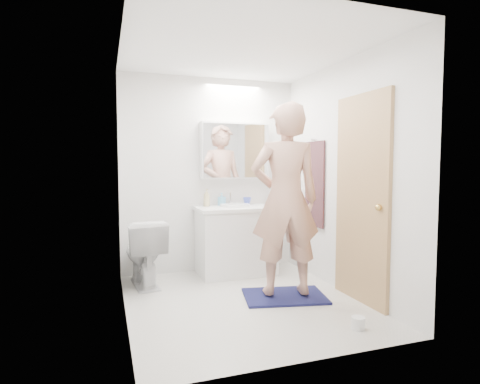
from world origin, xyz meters
name	(u,v)px	position (x,y,z in m)	size (l,w,h in m)	color
floor	(243,301)	(0.00, 0.00, 0.00)	(2.50, 2.50, 0.00)	silver
ceiling	(244,49)	(0.00, 0.00, 2.40)	(2.50, 2.50, 0.00)	white
wall_back	(210,175)	(0.00, 1.25, 1.20)	(2.50, 2.50, 0.00)	white
wall_front	(307,184)	(0.00, -1.25, 1.20)	(2.50, 2.50, 0.00)	white
wall_left	(123,180)	(-1.10, 0.00, 1.20)	(2.50, 2.50, 0.00)	white
wall_right	(343,177)	(1.10, 0.00, 1.20)	(2.50, 2.50, 0.00)	white
vanity_cabinet	(236,242)	(0.24, 0.96, 0.39)	(0.90, 0.55, 0.78)	white
countertop	(236,208)	(0.24, 0.96, 0.80)	(0.95, 0.58, 0.04)	white
sink_basin	(235,205)	(0.24, 0.99, 0.84)	(0.36, 0.36, 0.03)	white
faucet	(230,199)	(0.24, 1.19, 0.90)	(0.02, 0.02, 0.16)	silver
medicine_cabinet	(235,151)	(0.30, 1.18, 1.50)	(0.88, 0.14, 0.70)	white
mirror_panel	(237,151)	(0.30, 1.10, 1.50)	(0.84, 0.01, 0.66)	silver
toilet	(144,252)	(-0.86, 0.85, 0.37)	(0.41, 0.72, 0.74)	white
bath_rug	(284,296)	(0.43, -0.02, 0.01)	(0.80, 0.55, 0.02)	#161A45
person	(285,199)	(0.43, -0.02, 0.99)	(0.69, 0.45, 1.88)	tan
door	(362,199)	(1.08, -0.35, 1.00)	(0.04, 0.80, 2.00)	#A27E51
door_knob	(379,207)	(1.04, -0.65, 0.95)	(0.06, 0.06, 0.06)	gold
towel	(314,184)	(1.08, 0.55, 1.10)	(0.02, 0.42, 1.00)	#131D3B
towel_hook	(314,140)	(1.07, 0.55, 1.62)	(0.02, 0.02, 0.07)	silver
soap_bottle_a	(207,198)	(-0.08, 1.11, 0.93)	(0.08, 0.08, 0.21)	tan
soap_bottle_b	(222,199)	(0.12, 1.15, 0.90)	(0.07, 0.07, 0.16)	#63ACD4
toothbrush_cup	(247,201)	(0.45, 1.12, 0.87)	(0.10, 0.10, 0.10)	#4152C4
toilet_paper_roll	(358,323)	(0.66, -0.91, 0.05)	(0.11, 0.11, 0.10)	white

